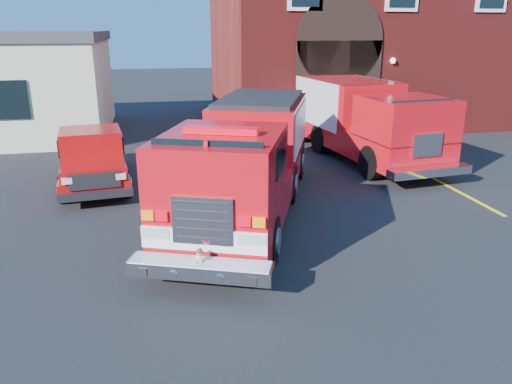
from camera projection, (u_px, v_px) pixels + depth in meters
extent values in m
plane|color=black|center=(246.00, 229.00, 11.66)|extent=(100.00, 100.00, 0.00)
cube|color=yellow|center=(469.00, 197.00, 13.83)|extent=(0.12, 3.00, 0.01)
cube|color=yellow|center=(416.00, 169.00, 16.62)|extent=(0.12, 3.00, 0.01)
cube|color=yellow|center=(377.00, 149.00, 19.41)|extent=(0.12, 3.00, 0.01)
cube|color=maroon|center=(370.00, 38.00, 25.15)|extent=(15.00, 10.00, 8.00)
cube|color=black|center=(338.00, 91.00, 20.44)|extent=(3.60, 0.12, 4.00)
cylinder|color=black|center=(340.00, 41.00, 19.82)|extent=(3.60, 0.12, 3.60)
cube|color=black|center=(11.00, 100.00, 18.05)|extent=(1.20, 0.10, 1.40)
cylinder|color=black|center=(172.00, 234.00, 10.11)|extent=(0.66, 1.04, 1.00)
cylinder|color=black|center=(270.00, 241.00, 9.79)|extent=(0.66, 1.04, 1.00)
cube|color=red|center=(247.00, 182.00, 12.58)|extent=(5.07, 8.43, 0.82)
cube|color=red|center=(260.00, 126.00, 14.21)|extent=(3.56, 4.54, 1.45)
cube|color=red|center=(222.00, 168.00, 9.78)|extent=(3.17, 3.53, 1.36)
cube|color=black|center=(206.00, 165.00, 8.61)|extent=(1.88, 0.79, 0.85)
cube|color=red|center=(221.00, 130.00, 9.55)|extent=(1.46, 0.81, 0.13)
cube|color=white|center=(203.00, 240.00, 8.69)|extent=(2.13, 0.87, 0.40)
cube|color=silver|center=(203.00, 221.00, 8.57)|extent=(1.03, 0.45, 0.85)
cube|color=silver|center=(200.00, 269.00, 8.59)|extent=(2.55, 1.39, 0.25)
cube|color=#B7B7BF|center=(221.00, 125.00, 14.39)|extent=(1.22, 3.05, 1.18)
cube|color=#B7B7BF|center=(300.00, 127.00, 14.03)|extent=(1.22, 3.05, 1.18)
sphere|color=beige|center=(200.00, 258.00, 8.52)|extent=(0.18, 0.18, 0.14)
sphere|color=beige|center=(200.00, 253.00, 8.49)|extent=(0.15, 0.15, 0.11)
sphere|color=beige|center=(197.00, 250.00, 8.49)|extent=(0.06, 0.06, 0.04)
sphere|color=beige|center=(202.00, 250.00, 8.48)|extent=(0.06, 0.06, 0.04)
ellipsoid|color=red|center=(200.00, 251.00, 8.48)|extent=(0.15, 0.15, 0.07)
cylinder|color=red|center=(199.00, 252.00, 8.47)|extent=(0.18, 0.18, 0.01)
cylinder|color=black|center=(64.00, 190.00, 13.31)|extent=(0.34, 0.76, 0.73)
cylinder|color=black|center=(126.00, 184.00, 13.79)|extent=(0.34, 0.76, 0.73)
cube|color=#A10B0C|center=(94.00, 167.00, 15.03)|extent=(2.41, 5.20, 0.41)
cube|color=#A10B0C|center=(93.00, 170.00, 13.31)|extent=(1.83, 1.56, 0.32)
cube|color=#A10B0C|center=(91.00, 145.00, 14.55)|extent=(1.86, 1.83, 0.91)
cube|color=#A10B0C|center=(91.00, 144.00, 16.23)|extent=(1.89, 2.10, 0.50)
cube|color=black|center=(96.00, 195.00, 12.73)|extent=(1.86, 0.35, 0.20)
cylinder|color=black|center=(372.00, 163.00, 15.35)|extent=(0.46, 1.10, 1.07)
cylinder|color=black|center=(430.00, 157.00, 15.98)|extent=(0.46, 1.10, 1.07)
cube|color=red|center=(359.00, 134.00, 18.02)|extent=(3.30, 7.98, 0.87)
cube|color=red|center=(342.00, 98.00, 18.98)|extent=(2.96, 5.09, 1.45)
cube|color=red|center=(406.00, 118.00, 15.25)|extent=(2.67, 2.59, 1.26)
cube|color=#B7B7BF|center=(313.00, 102.00, 18.65)|extent=(0.51, 4.05, 1.65)
cube|color=#B7B7BF|center=(370.00, 99.00, 19.38)|extent=(0.51, 4.05, 1.65)
cube|color=silver|center=(430.00, 171.00, 14.39)|extent=(2.65, 0.73, 0.24)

